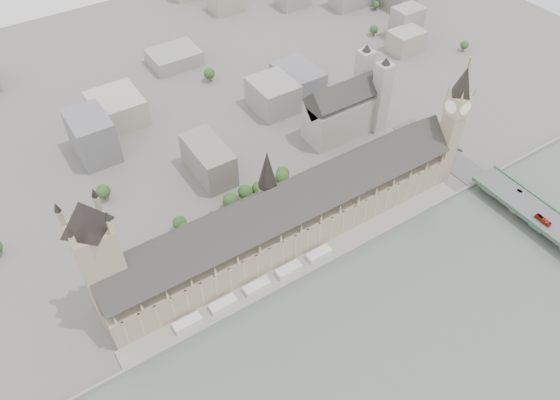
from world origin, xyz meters
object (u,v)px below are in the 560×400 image
car_silver (520,191)px  palace_of_westminster (286,217)px  red_bus_north (543,220)px  car_approach (460,150)px  elizabeth_tower (454,117)px  victoria_tower (99,258)px  westminster_abbey (346,108)px

car_silver → palace_of_westminster: bearing=143.0°
red_bus_north → car_silver: bearing=69.2°
palace_of_westminster → car_approach: bearing=-2.1°
elizabeth_tower → victoria_tower: size_ratio=1.07×
victoria_tower → car_approach: victoria_tower is taller
victoria_tower → car_approach: size_ratio=19.60×
elizabeth_tower → car_approach: bearing=11.3°
car_silver → elizabeth_tower: bearing=103.6°
westminster_abbey → red_bus_north: (45.69, -168.58, -13.11)m
palace_of_westminster → elizabeth_tower: elizabeth_tower is taller
victoria_tower → red_bus_north: 299.02m
red_bus_north → car_approach: red_bus_north is taller
car_silver → red_bus_north: bearing=-127.3°
palace_of_westminster → victoria_tower: (-122.00, 6.30, 32.50)m
victoria_tower → westminster_abbey: 244.79m
victoria_tower → car_silver: bearing=-13.6°
elizabeth_tower → westminster_abbey: elizabeth_tower is taller
victoria_tower → westminster_abbey: size_ratio=1.47×
victoria_tower → car_silver: (289.93, -70.33, -44.32)m
palace_of_westminster → car_silver: size_ratio=68.86×
elizabeth_tower → victoria_tower: bearing=176.0°
victoria_tower → red_bus_north: size_ratio=8.08×
westminster_abbey → palace_of_westminster: bearing=-145.8°
elizabeth_tower → westminster_abbey: size_ratio=1.58×
red_bus_north → car_silver: red_bus_north is taller
palace_of_westminster → westminster_abbey: size_ratio=3.90×
palace_of_westminster → car_approach: 165.96m
car_silver → car_approach: (-2.50, 57.83, 0.11)m
westminster_abbey → car_approach: 99.05m
elizabeth_tower → car_approach: 54.78m
elizabeth_tower → red_bus_north: (18.62, -81.58, -46.11)m
car_approach → westminster_abbey: bearing=107.2°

